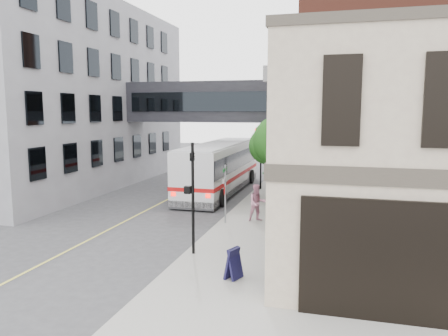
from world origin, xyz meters
The scene contains 17 objects.
ground centered at (0.00, 0.00, 0.00)m, with size 120.00×120.00×0.00m, color #38383A.
sidewalk_main centered at (2.00, 14.00, 0.07)m, with size 4.00×60.00×0.15m, color gray.
corner_building centered at (8.97, 2.00, 4.21)m, with size 10.19×8.12×8.45m.
brick_building centered at (9.98, 15.00, 6.99)m, with size 13.76×18.00×14.00m.
opposite_building centered at (-17.00, 16.00, 7.00)m, with size 14.00×24.00×14.00m, color slate.
skyway_bridge centered at (-3.00, 18.00, 6.50)m, with size 14.00×3.18×3.00m.
traffic_signal_near centered at (0.37, 2.00, 2.98)m, with size 0.44×0.22×4.60m.
traffic_signal_far centered at (0.26, 17.00, 3.34)m, with size 0.53×0.28×4.50m.
street_sign_pole centered at (0.39, 7.00, 1.93)m, with size 0.08×0.75×3.00m.
street_tree centered at (2.19, 13.22, 3.91)m, with size 3.80×3.20×5.60m.
lane_marking centered at (-5.00, 10.00, 0.01)m, with size 0.12×40.00×0.01m, color #D8CC4C.
bus centered at (-2.35, 15.84, 1.95)m, with size 3.16×12.92×3.47m.
pedestrian_a centered at (2.40, 11.34, 1.11)m, with size 0.70×0.46×1.92m, color silver.
pedestrian_b centered at (1.90, 7.82, 1.12)m, with size 0.94×0.73×1.93m, color #C57F99.
pedestrian_c centered at (1.87, 14.98, 1.02)m, with size 1.12×0.64×1.73m, color black.
newspaper_box centered at (2.06, 11.54, 0.62)m, with size 0.47×0.42×0.94m, color #155C24.
sandwich_board centered at (2.60, -0.15, 0.69)m, with size 0.39×0.61×1.09m, color black.
Camera 1 is at (6.04, -14.12, 5.91)m, focal length 35.00 mm.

